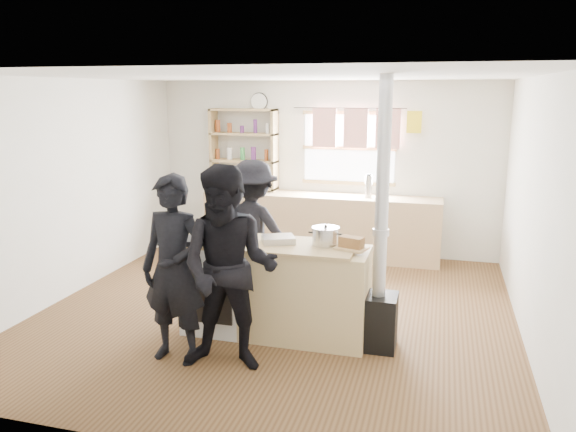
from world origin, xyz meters
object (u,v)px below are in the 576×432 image
object	(u,v)px
cooking_island	(275,289)
roast_tray	(278,239)
skillet_greens	(191,240)
person_near_right	(229,269)
person_near_left	(174,269)
thermos	(369,186)
stockpot_counter	(325,236)
flue_heater	(379,282)
person_far	(253,231)
stockpot_stove	(242,230)
bread_board	(351,244)

from	to	relation	value
cooking_island	roast_tray	xyz separation A→B (m)	(0.03, 0.03, 0.50)
skillet_greens	person_near_right	world-z (taller)	person_near_right
person_near_right	skillet_greens	bearing A→B (deg)	132.69
skillet_greens	person_near_left	distance (m)	0.55
person_near_left	thermos	bearing A→B (deg)	75.34
thermos	person_near_left	size ratio (longest dim) A/B	0.18
skillet_greens	person_near_right	xyz separation A→B (m)	(0.60, -0.54, -0.07)
skillet_greens	person_near_right	distance (m)	0.81
roast_tray	person_near_right	size ratio (longest dim) A/B	0.21
stockpot_counter	person_near_right	distance (m)	1.06
thermos	person_near_left	bearing A→B (deg)	-109.33
flue_heater	person_far	size ratio (longest dim) A/B	1.55
thermos	stockpot_stove	distance (m)	2.81
cooking_island	stockpot_stove	size ratio (longest dim) A/B	9.16
thermos	bread_board	xyz separation A→B (m)	(0.21, -2.79, -0.07)
person_near_left	roast_tray	bearing A→B (deg)	51.42
cooking_island	thermos	bearing A→B (deg)	79.07
roast_tray	thermos	bearing A→B (deg)	79.48
thermos	flue_heater	world-z (taller)	flue_heater
stockpot_stove	person_far	distance (m)	0.77
bread_board	person_far	world-z (taller)	person_far
flue_heater	person_near_left	world-z (taller)	flue_heater
person_near_left	cooking_island	bearing A→B (deg)	51.34
thermos	skillet_greens	bearing A→B (deg)	-113.73
stockpot_stove	flue_heater	distance (m)	1.44
cooking_island	bread_board	distance (m)	0.90
roast_tray	person_near_left	xyz separation A→B (m)	(-0.72, -0.77, -0.13)
cooking_island	roast_tray	world-z (taller)	roast_tray
stockpot_stove	thermos	bearing A→B (deg)	71.08
stockpot_stove	person_near_right	world-z (taller)	person_near_right
cooking_island	person_far	world-z (taller)	person_far
stockpot_stove	flue_heater	world-z (taller)	flue_heater
thermos	stockpot_stove	size ratio (longest dim) A/B	1.44
roast_tray	bread_board	size ratio (longest dim) A/B	1.15
person_near_left	stockpot_stove	bearing A→B (deg)	74.06
cooking_island	person_near_right	distance (m)	0.88
cooking_island	roast_tray	bearing A→B (deg)	48.80
skillet_greens	stockpot_stove	distance (m)	0.51
stockpot_stove	stockpot_counter	size ratio (longest dim) A/B	0.83
flue_heater	roast_tray	bearing A→B (deg)	175.93
bread_board	person_near_left	world-z (taller)	person_near_left
cooking_island	person_near_right	world-z (taller)	person_near_right
thermos	person_far	world-z (taller)	person_far
cooking_island	stockpot_counter	bearing A→B (deg)	7.84
cooking_island	bread_board	xyz separation A→B (m)	(0.74, -0.02, 0.51)
flue_heater	cooking_island	bearing A→B (deg)	177.72
thermos	bread_board	size ratio (longest dim) A/B	0.95
person_far	bread_board	bearing A→B (deg)	152.18
skillet_greens	roast_tray	world-z (taller)	roast_tray
skillet_greens	stockpot_counter	size ratio (longest dim) A/B	1.57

